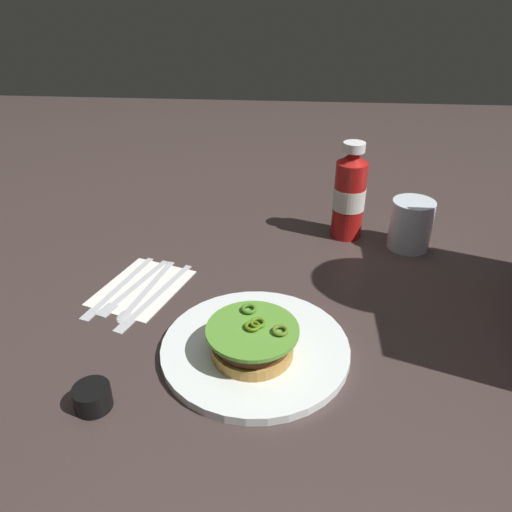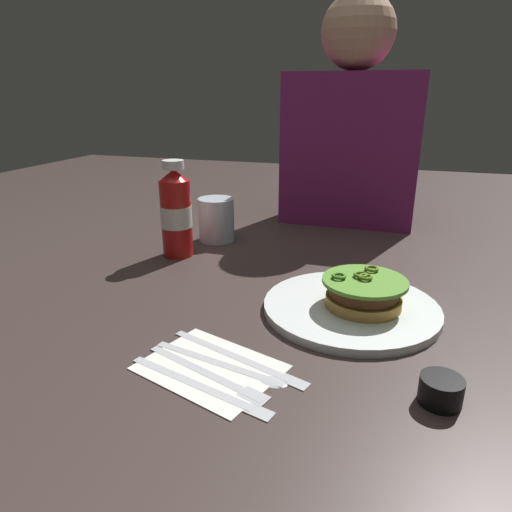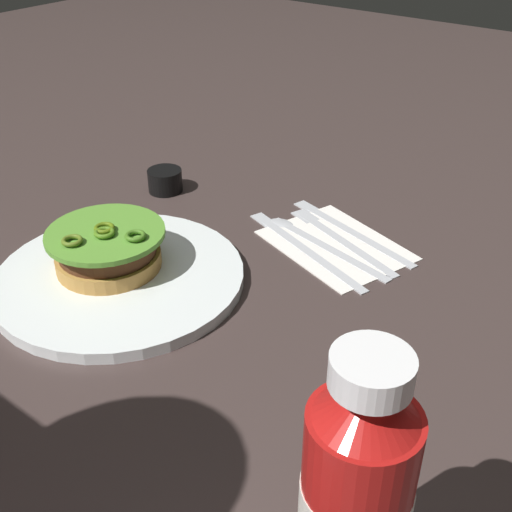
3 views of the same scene
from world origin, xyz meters
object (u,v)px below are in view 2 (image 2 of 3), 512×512
Objects in this scene: ketchup_bottle at (176,213)px; condiment_cup at (441,390)px; burger_sandwich at (364,292)px; diner_person at (352,125)px; spoon_utensil at (236,367)px; fork_utensil at (215,375)px; water_glass at (216,220)px; butter_knife at (245,358)px; dinner_plate at (351,308)px; steak_knife at (206,387)px; napkin at (210,367)px.

ketchup_bottle reaches higher than condiment_cup.
burger_sandwich is 0.60m from diner_person.
spoon_utensil is at bearing -123.34° from burger_sandwich.
fork_utensil is 0.03m from spoon_utensil.
water_glass is 0.53m from butter_knife.
ketchup_bottle is 1.09× the size of fork_utensil.
ketchup_bottle reaches higher than dinner_plate.
water_glass is 0.49× the size of steak_knife.
butter_knife is (0.27, -0.35, -0.09)m from ketchup_bottle.
diner_person is at bearing 85.70° from steak_knife.
dinner_plate is 0.04m from burger_sandwich.
condiment_cup is (0.11, -0.20, -0.02)m from burger_sandwich.
butter_knife is (0.02, 0.05, 0.00)m from fork_utensil.
dinner_plate is at bearing 121.56° from condiment_cup.
napkin is 0.82× the size of steak_knife.
diner_person reaches higher than fork_utensil.
napkin is 0.30× the size of diner_person.
ketchup_bottle reaches higher than steak_knife.
napkin is (-0.28, -0.02, -0.01)m from condiment_cup.
steak_knife is (-0.26, -0.06, -0.01)m from condiment_cup.
condiment_cup is 0.28m from napkin.
diner_person is (-0.20, 0.75, 0.24)m from condiment_cup.
condiment_cup is at bearing -62.14° from burger_sandwich.
ketchup_bottle is 4.15× the size of condiment_cup.
spoon_utensil is at bearing 68.37° from steak_knife.
condiment_cup is 0.23× the size of butter_knife.
water_glass is 0.54× the size of fork_utensil.
dinner_plate reaches higher than steak_knife.
fork_utensil is at bearing -57.84° from ketchup_bottle.
burger_sandwich is at bearing -80.08° from diner_person.
ketchup_bottle is 0.47m from spoon_utensil.
butter_knife is 0.78m from diner_person.
dinner_plate is 0.24m from condiment_cup.
diner_person is at bearing 87.13° from butter_knife.
water_glass reaches higher than condiment_cup.
condiment_cup is at bearing -58.44° from dinner_plate.
steak_knife is at bearing -72.68° from napkin.
napkin is at bearing -95.56° from diner_person.
diner_person is (0.04, 0.74, 0.25)m from butter_knife.
spoon_utensil is 0.35× the size of diner_person.
fork_utensil is at bearing -116.96° from butter_knife.
fork_utensil is (-0.14, -0.24, -0.00)m from dinner_plate.
spoon_utensil is at bearing -100.87° from butter_knife.
burger_sandwich is 0.28m from napkin.
burger_sandwich is 0.62× the size of butter_knife.
fork_utensil and spoon_utensil have the same top height.
diner_person reaches higher than condiment_cup.
burger_sandwich reaches higher than condiment_cup.
fork_utensil is at bearing -123.89° from burger_sandwich.
fork_utensil is at bearing -172.45° from condiment_cup.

